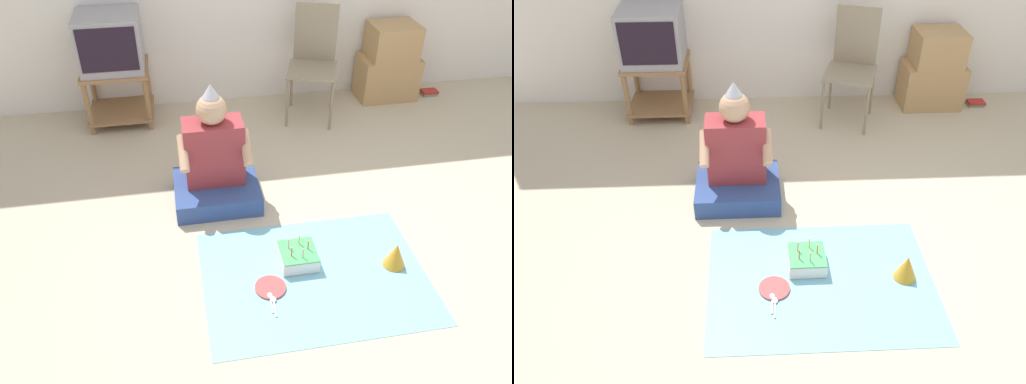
% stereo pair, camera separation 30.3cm
% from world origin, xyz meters
% --- Properties ---
extents(ground_plane, '(16.00, 16.00, 0.00)m').
position_xyz_m(ground_plane, '(0.00, 0.00, 0.00)').
color(ground_plane, beige).
extents(tv_stand, '(0.55, 0.50, 0.49)m').
position_xyz_m(tv_stand, '(-1.49, 1.91, 0.29)').
color(tv_stand, '#997047').
rests_on(tv_stand, ground_plane).
extents(tv, '(0.50, 0.48, 0.44)m').
position_xyz_m(tv, '(-1.49, 1.91, 0.72)').
color(tv, '#99999E').
rests_on(tv, tv_stand).
extents(folding_chair, '(0.53, 0.54, 0.94)m').
position_xyz_m(folding_chair, '(0.19, 1.75, 0.53)').
color(folding_chair, gray).
rests_on(folding_chair, ground_plane).
extents(cardboard_box_stack, '(0.54, 0.36, 0.70)m').
position_xyz_m(cardboard_box_stack, '(0.98, 1.95, 0.33)').
color(cardboard_box_stack, tan).
rests_on(cardboard_box_stack, ground_plane).
extents(book_pile, '(0.16, 0.11, 0.04)m').
position_xyz_m(book_pile, '(1.43, 1.90, 0.02)').
color(book_pile, '#60936B').
rests_on(book_pile, ground_plane).
extents(person_seated, '(0.58, 0.50, 0.86)m').
position_xyz_m(person_seated, '(-0.80, 0.63, 0.27)').
color(person_seated, '#334C8C').
rests_on(person_seated, ground_plane).
extents(party_cloth, '(1.32, 0.97, 0.01)m').
position_xyz_m(party_cloth, '(-0.31, -0.24, 0.00)').
color(party_cloth, '#7FC6E0').
rests_on(party_cloth, ground_plane).
extents(birthday_cake, '(0.22, 0.22, 0.16)m').
position_xyz_m(birthday_cake, '(-0.38, -0.10, 0.05)').
color(birthday_cake, white).
rests_on(birthday_cake, party_cloth).
extents(party_hat_blue, '(0.13, 0.13, 0.16)m').
position_xyz_m(party_hat_blue, '(0.19, -0.23, 0.09)').
color(party_hat_blue, gold).
rests_on(party_hat_blue, party_cloth).
extents(paper_plate, '(0.18, 0.18, 0.01)m').
position_xyz_m(paper_plate, '(-0.59, -0.28, 0.01)').
color(paper_plate, '#D84C4C').
rests_on(paper_plate, party_cloth).
extents(plastic_spoon_near, '(0.04, 0.15, 0.01)m').
position_xyz_m(plastic_spoon_near, '(-0.60, -0.36, 0.01)').
color(plastic_spoon_near, white).
rests_on(plastic_spoon_near, party_cloth).
extents(plastic_spoon_far, '(0.04, 0.15, 0.01)m').
position_xyz_m(plastic_spoon_far, '(-0.59, -0.39, 0.01)').
color(plastic_spoon_far, white).
rests_on(plastic_spoon_far, party_cloth).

